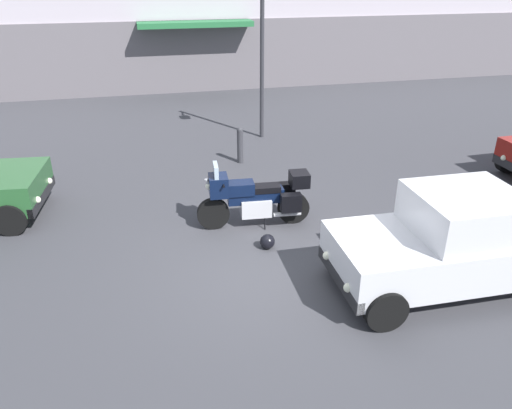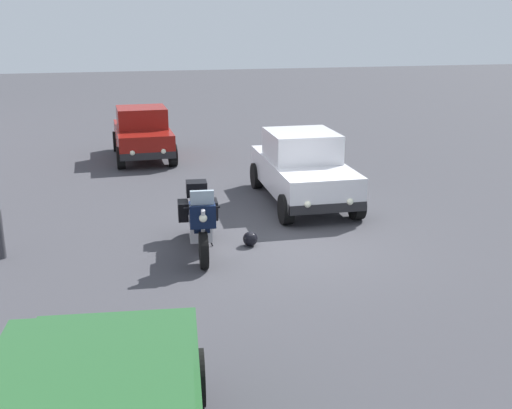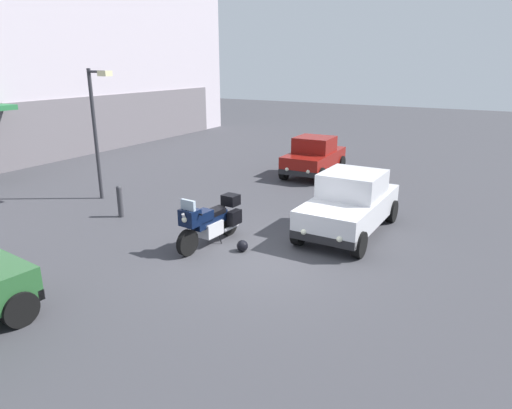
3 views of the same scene
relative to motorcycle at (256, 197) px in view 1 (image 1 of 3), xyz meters
name	(u,v)px [view 1 (image 1 of 3)]	position (x,y,z in m)	size (l,w,h in m)	color
ground_plane	(276,266)	(-0.01, -1.56, -0.62)	(80.00, 80.00, 0.00)	#38383D
motorcycle	(256,197)	(0.00, 0.00, 0.00)	(2.26, 0.81, 1.36)	black
helmet	(267,242)	(-0.01, -0.94, -0.48)	(0.28, 0.28, 0.28)	black
car_hatchback_near	(454,242)	(2.56, -2.76, 0.19)	(3.91, 1.85, 1.64)	silver
streetlamp_curbside	(263,49)	(1.51, 5.38, 1.99)	(0.28, 0.94, 4.23)	#2D2D33
bollard_curbside	(240,144)	(0.42, 3.55, -0.11)	(0.16, 0.16, 0.97)	#333338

